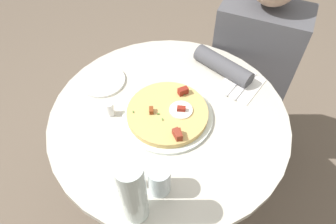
{
  "coord_description": "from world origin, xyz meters",
  "views": [
    {
      "loc": [
        -0.28,
        0.65,
        1.62
      ],
      "look_at": [
        0.0,
        0.01,
        0.78
      ],
      "focal_mm": 32.33,
      "sensor_mm": 36.0,
      "label": 1
    }
  ],
  "objects": [
    {
      "name": "ground_plane",
      "position": [
        0.0,
        0.0,
        0.0
      ],
      "size": [
        6.0,
        6.0,
        0.0
      ],
      "primitive_type": "plane",
      "color": "#6B5B4C"
    },
    {
      "name": "bread_plate",
      "position": [
        0.32,
        -0.05,
        0.76
      ],
      "size": [
        0.19,
        0.19,
        0.01
      ],
      "primitive_type": "cylinder",
      "color": "white",
      "rests_on": "dining_table"
    },
    {
      "name": "breakfast_pizza",
      "position": [
        -0.0,
        0.01,
        0.78
      ],
      "size": [
        0.29,
        0.29,
        0.05
      ],
      "color": "tan",
      "rests_on": "pizza_plate"
    },
    {
      "name": "dining_table",
      "position": [
        0.0,
        0.0,
        0.58
      ],
      "size": [
        0.88,
        0.88,
        0.76
      ],
      "color": "beige",
      "rests_on": "ground_plane"
    },
    {
      "name": "pepper_shaker",
      "position": [
        -0.01,
        0.3,
        0.78
      ],
      "size": [
        0.03,
        0.03,
        0.05
      ],
      "primitive_type": "cylinder",
      "color": "#3F3833",
      "rests_on": "dining_table"
    },
    {
      "name": "person_seated",
      "position": [
        -0.21,
        -0.56,
        0.51
      ],
      "size": [
        0.42,
        0.48,
        1.14
      ],
      "color": "#2D2D33",
      "rests_on": "ground_plane"
    },
    {
      "name": "napkin",
      "position": [
        -0.2,
        -0.25,
        0.76
      ],
      "size": [
        0.18,
        0.2,
        0.0
      ],
      "primitive_type": "cube",
      "rotation": [
        0.0,
        0.0,
        1.34
      ],
      "color": "white",
      "rests_on": "dining_table"
    },
    {
      "name": "salt_shaker",
      "position": [
        0.2,
        0.08,
        0.78
      ],
      "size": [
        0.03,
        0.03,
        0.06
      ],
      "primitive_type": "cylinder",
      "color": "white",
      "rests_on": "dining_table"
    },
    {
      "name": "knife",
      "position": [
        -0.22,
        -0.25,
        0.76
      ],
      "size": [
        0.05,
        0.18,
        0.0
      ],
      "primitive_type": "cube",
      "rotation": [
        0.0,
        0.0,
        1.34
      ],
      "color": "silver",
      "rests_on": "napkin"
    },
    {
      "name": "water_bottle",
      "position": [
        -0.06,
        0.37,
        0.89
      ],
      "size": [
        0.07,
        0.07,
        0.26
      ],
      "primitive_type": "cylinder",
      "color": "silver",
      "rests_on": "dining_table"
    },
    {
      "name": "fork",
      "position": [
        -0.19,
        -0.26,
        0.76
      ],
      "size": [
        0.05,
        0.18,
        0.0
      ],
      "primitive_type": "cube",
      "rotation": [
        0.0,
        0.0,
        1.34
      ],
      "color": "silver",
      "rests_on": "napkin"
    },
    {
      "name": "water_glass",
      "position": [
        -0.09,
        0.28,
        0.81
      ],
      "size": [
        0.07,
        0.07,
        0.11
      ],
      "primitive_type": "cylinder",
      "color": "silver",
      "rests_on": "dining_table"
    },
    {
      "name": "pizza_plate",
      "position": [
        0.0,
        0.01,
        0.76
      ],
      "size": [
        0.33,
        0.33,
        0.01
      ],
      "primitive_type": "cylinder",
      "color": "silver",
      "rests_on": "dining_table"
    }
  ]
}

